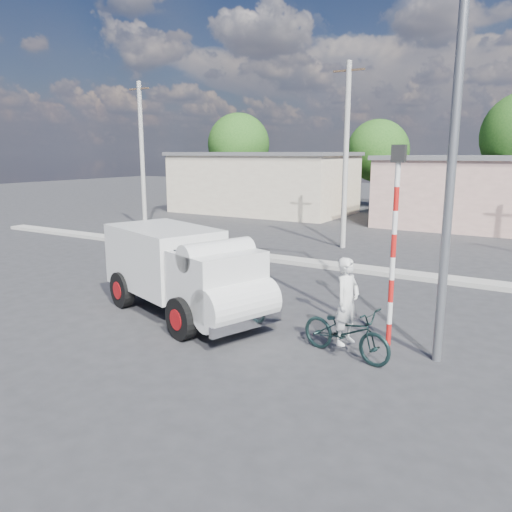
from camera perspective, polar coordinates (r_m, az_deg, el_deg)
The scene contains 9 objects.
ground_plane at distance 11.63m, azimuth -2.88°, elevation -9.45°, with size 120.00×120.00×0.00m, color #2B2B2E.
median at distance 18.49m, azimuth 11.10°, elevation -1.36°, with size 40.00×0.80×0.16m, color #99968E.
truck at distance 12.98m, azimuth -8.19°, elevation -1.58°, with size 5.74×3.65×2.23m.
bicycle at distance 10.64m, azimuth 10.24°, elevation -8.48°, with size 0.74×2.11×1.11m, color black.
cyclist at distance 10.53m, azimuth 10.31°, elevation -6.67°, with size 0.66×0.43×1.82m, color silver.
traffic_pole at distance 10.98m, azimuth 15.55°, elevation 2.90°, with size 0.28×0.18×4.36m.
streetlight at distance 10.39m, azimuth 20.98°, elevation 15.20°, with size 2.34×0.22×9.00m.
building_row at distance 31.44m, azimuth 22.10°, elevation 7.11°, with size 37.80×7.30×4.44m.
utility_poles at distance 21.16m, azimuth 23.83°, elevation 10.40°, with size 35.40×0.24×8.00m.
Camera 1 is at (6.09, -8.97, 4.20)m, focal length 35.00 mm.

